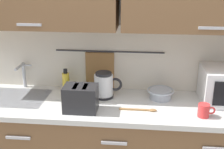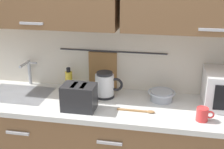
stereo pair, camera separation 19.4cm
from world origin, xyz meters
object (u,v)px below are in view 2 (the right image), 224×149
mixing_bowl (162,95)px  mug_near_sink (81,89)px  dish_soap_bottle (69,80)px  mug_by_kettle (203,114)px  toaster (79,97)px  electric_kettle (105,85)px  wooden_spoon (141,111)px

mixing_bowl → mug_near_sink: bearing=-179.5°
dish_soap_bottle → mixing_bowl: dish_soap_bottle is taller
mug_near_sink → mug_by_kettle: 0.98m
mixing_bowl → toaster: size_ratio=0.84×
dish_soap_bottle → toaster: bearing=-60.4°
electric_kettle → wooden_spoon: (0.31, -0.22, -0.10)m
electric_kettle → mixing_bowl: 0.45m
toaster → mug_by_kettle: (0.87, -0.01, -0.05)m
dish_soap_bottle → mixing_bowl: bearing=-5.4°
mug_near_sink → wooden_spoon: (0.51, -0.22, -0.04)m
mug_near_sink → wooden_spoon: bearing=-23.5°
toaster → wooden_spoon: (0.45, 0.04, -0.09)m
dish_soap_bottle → mug_near_sink: (0.13, -0.08, -0.04)m
electric_kettle → mug_by_kettle: bearing=-20.1°
mug_near_sink → wooden_spoon: 0.56m
dish_soap_bottle → mug_by_kettle: dish_soap_bottle is taller
mixing_bowl → wooden_spoon: mixing_bowl is taller
electric_kettle → mixing_bowl: (0.45, 0.01, -0.06)m
electric_kettle → toaster: (-0.14, -0.26, -0.01)m
toaster → electric_kettle: bearing=61.6°
mug_by_kettle → wooden_spoon: 0.43m
dish_soap_bottle → wooden_spoon: 0.71m
dish_soap_bottle → electric_kettle: bearing=-14.5°
mug_near_sink → mixing_bowl: bearing=0.5°
mug_near_sink → toaster: size_ratio=0.47×
dish_soap_bottle → mug_near_sink: size_ratio=1.63×
dish_soap_bottle → wooden_spoon: (0.64, -0.30, -0.08)m
mug_near_sink → electric_kettle: bearing=-2.0°
toaster → mug_by_kettle: size_ratio=2.13×
mixing_bowl → toaster: 0.65m
toaster → wooden_spoon: bearing=5.1°
electric_kettle → mug_by_kettle: (0.73, -0.27, -0.05)m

